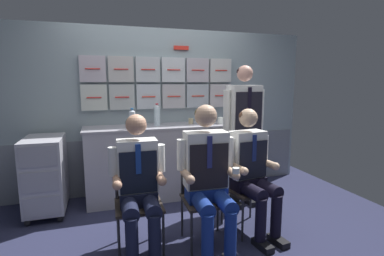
% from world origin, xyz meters
% --- Properties ---
extents(ground, '(4.80, 4.80, 0.04)m').
position_xyz_m(ground, '(0.00, 0.00, -0.02)').
color(ground, '#252843').
extents(galley_bulkhead, '(4.20, 0.14, 2.15)m').
position_xyz_m(galley_bulkhead, '(0.00, 1.37, 1.08)').
color(galley_bulkhead, '#90A1A8').
rests_on(galley_bulkhead, ground).
extents(galley_counter, '(1.90, 0.53, 0.92)m').
position_xyz_m(galley_counter, '(-0.03, 1.09, 0.46)').
color(galley_counter, '#ADAAB7').
rests_on(galley_counter, ground).
extents(service_trolley, '(0.40, 0.65, 0.86)m').
position_xyz_m(service_trolley, '(-1.37, 0.97, 0.46)').
color(service_trolley, black).
rests_on(service_trolley, ground).
extents(folding_chair_left, '(0.41, 0.41, 0.82)m').
position_xyz_m(folding_chair_left, '(-0.47, 0.02, 0.50)').
color(folding_chair_left, '#2D2D33').
rests_on(folding_chair_left, ground).
extents(crew_member_left, '(0.48, 0.59, 1.20)m').
position_xyz_m(crew_member_left, '(-0.48, -0.14, 0.65)').
color(crew_member_left, black).
rests_on(crew_member_left, ground).
extents(folding_chair_center, '(0.42, 0.42, 0.82)m').
position_xyz_m(folding_chair_center, '(0.12, -0.06, 0.50)').
color(folding_chair_center, '#2D2D33').
rests_on(folding_chair_center, ground).
extents(crew_member_center, '(0.51, 0.64, 1.27)m').
position_xyz_m(crew_member_center, '(0.11, -0.21, 0.70)').
color(crew_member_center, black).
rests_on(crew_member_center, ground).
extents(folding_chair_right, '(0.45, 0.45, 0.82)m').
position_xyz_m(folding_chair_right, '(0.59, 0.07, 0.50)').
color(folding_chair_right, '#2D2D33').
rests_on(folding_chair_right, ground).
extents(crew_member_right, '(0.48, 0.62, 1.21)m').
position_xyz_m(crew_member_right, '(0.61, -0.09, 0.66)').
color(crew_member_right, black).
rests_on(crew_member_right, ground).
extents(crew_member_standing, '(0.53, 0.27, 1.65)m').
position_xyz_m(crew_member_standing, '(0.83, 0.54, 0.98)').
color(crew_member_standing, black).
rests_on(crew_member_standing, ground).
extents(water_bottle_short, '(0.08, 0.08, 0.28)m').
position_xyz_m(water_bottle_short, '(-0.08, 1.11, 1.05)').
color(water_bottle_short, silver).
rests_on(water_bottle_short, galley_counter).
extents(water_bottle_blue_cap, '(0.07, 0.07, 0.24)m').
position_xyz_m(water_bottle_blue_cap, '(-0.41, 0.94, 1.04)').
color(water_bottle_blue_cap, silver).
rests_on(water_bottle_blue_cap, galley_counter).
extents(coffee_cup_white, '(0.08, 0.08, 0.09)m').
position_xyz_m(coffee_cup_white, '(0.74, 1.01, 0.97)').
color(coffee_cup_white, white).
rests_on(coffee_cup_white, galley_counter).
extents(paper_cup_blue, '(0.06, 0.06, 0.07)m').
position_xyz_m(paper_cup_blue, '(0.37, 1.14, 0.96)').
color(paper_cup_blue, tan).
rests_on(paper_cup_blue, galley_counter).
extents(espresso_cup_small, '(0.06, 0.06, 0.06)m').
position_xyz_m(espresso_cup_small, '(-0.29, 1.03, 0.95)').
color(espresso_cup_small, white).
rests_on(espresso_cup_small, galley_counter).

